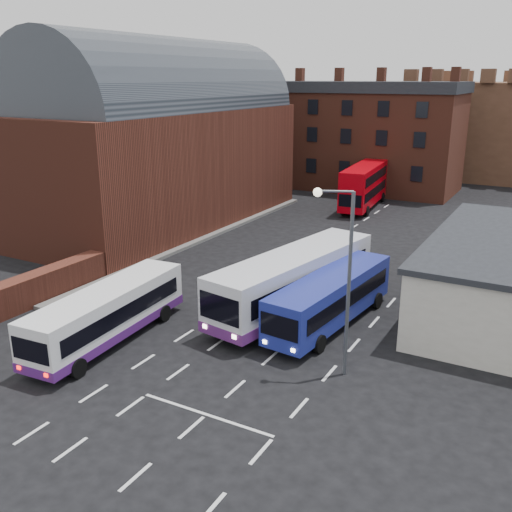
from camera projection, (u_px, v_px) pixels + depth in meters
The scene contains 11 objects.
ground at pixel (154, 355), 27.21m from camera, with size 180.00×180.00×0.00m, color black.
railway_station at pixel (162, 138), 49.61m from camera, with size 12.00×28.00×16.00m.
forecourt_wall at pixel (38, 288), 33.34m from camera, with size 1.20×10.00×1.80m, color #602B1E.
brick_terrace at pixel (361, 141), 66.68m from camera, with size 22.00×10.00×11.00m, color brown.
castle_keep at pixel (494, 128), 77.63m from camera, with size 22.00×22.00×12.00m, color brown.
bus_white_outbound at pixel (108, 311), 28.19m from camera, with size 3.05×10.12×2.72m.
bus_white_inbound at pixel (294, 277), 31.77m from camera, with size 4.87×12.69×3.38m.
bus_blue at pixel (331, 296), 30.07m from camera, with size 3.34×10.27×2.75m.
bus_red_double at pixel (364, 186), 57.08m from camera, with size 3.49×10.85×4.27m.
street_lamp at pixel (343, 267), 23.93m from camera, with size 1.59×0.84×8.39m.
pedestrian_beige at pixel (22, 338), 27.39m from camera, with size 0.67×0.52×1.37m, color #CCB890.
Camera 1 is at (16.18, -19.07, 12.67)m, focal length 40.00 mm.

